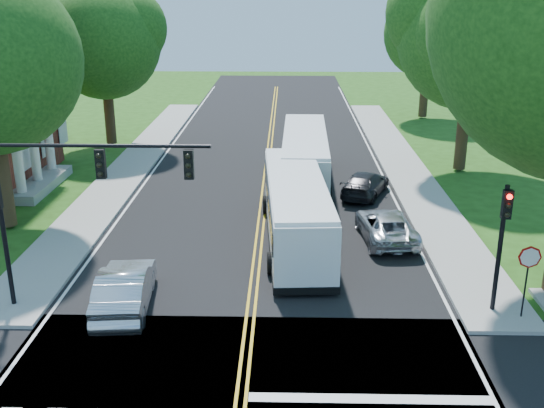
{
  "coord_description": "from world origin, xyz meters",
  "views": [
    {
      "loc": [
        1.18,
        -12.9,
        10.55
      ],
      "look_at": [
        0.62,
        10.7,
        2.4
      ],
      "focal_mm": 42.0,
      "sensor_mm": 36.0,
      "label": 1
    }
  ],
  "objects_px": {
    "bus_lead": "(296,208)",
    "suv": "(386,226)",
    "signal_ne": "(502,232)",
    "signal_nw": "(68,188)",
    "hatchback": "(125,288)",
    "dark_sedan": "(365,184)",
    "bus_follow": "(305,157)"
  },
  "relations": [
    {
      "from": "signal_ne",
      "to": "signal_nw",
      "type": "bearing_deg",
      "value": -179.95
    },
    {
      "from": "bus_lead",
      "to": "suv",
      "type": "relative_size",
      "value": 2.4
    },
    {
      "from": "bus_lead",
      "to": "dark_sedan",
      "type": "bearing_deg",
      "value": -123.68
    },
    {
      "from": "suv",
      "to": "dark_sedan",
      "type": "relative_size",
      "value": 1.06
    },
    {
      "from": "signal_ne",
      "to": "suv",
      "type": "height_order",
      "value": "signal_ne"
    },
    {
      "from": "signal_nw",
      "to": "bus_follow",
      "type": "relative_size",
      "value": 0.64
    },
    {
      "from": "signal_nw",
      "to": "dark_sedan",
      "type": "relative_size",
      "value": 1.65
    },
    {
      "from": "signal_nw",
      "to": "dark_sedan",
      "type": "xyz_separation_m",
      "value": [
        11.19,
        12.76,
        -3.74
      ]
    },
    {
      "from": "suv",
      "to": "dark_sedan",
      "type": "distance_m",
      "value": 6.21
    },
    {
      "from": "bus_lead",
      "to": "bus_follow",
      "type": "relative_size",
      "value": 0.99
    },
    {
      "from": "bus_lead",
      "to": "hatchback",
      "type": "distance_m",
      "value": 8.64
    },
    {
      "from": "suv",
      "to": "dark_sedan",
      "type": "xyz_separation_m",
      "value": [
        -0.19,
        6.21,
        -0.01
      ]
    },
    {
      "from": "bus_lead",
      "to": "suv",
      "type": "xyz_separation_m",
      "value": [
        3.93,
        0.21,
        -0.85
      ]
    },
    {
      "from": "signal_nw",
      "to": "signal_ne",
      "type": "xyz_separation_m",
      "value": [
        14.06,
        0.01,
        -1.41
      ]
    },
    {
      "from": "bus_follow",
      "to": "suv",
      "type": "xyz_separation_m",
      "value": [
        3.34,
        -8.22,
        -0.88
      ]
    },
    {
      "from": "bus_follow",
      "to": "hatchback",
      "type": "relative_size",
      "value": 2.41
    },
    {
      "from": "signal_nw",
      "to": "suv",
      "type": "distance_m",
      "value": 13.64
    },
    {
      "from": "signal_ne",
      "to": "dark_sedan",
      "type": "xyz_separation_m",
      "value": [
        -2.87,
        12.74,
        -2.32
      ]
    },
    {
      "from": "bus_follow",
      "to": "suv",
      "type": "distance_m",
      "value": 8.92
    },
    {
      "from": "signal_ne",
      "to": "dark_sedan",
      "type": "height_order",
      "value": "signal_ne"
    },
    {
      "from": "bus_lead",
      "to": "bus_follow",
      "type": "height_order",
      "value": "bus_follow"
    },
    {
      "from": "suv",
      "to": "signal_nw",
      "type": "bearing_deg",
      "value": 25.21
    },
    {
      "from": "dark_sedan",
      "to": "hatchback",
      "type": "bearing_deg",
      "value": 74.65
    },
    {
      "from": "bus_lead",
      "to": "dark_sedan",
      "type": "height_order",
      "value": "bus_lead"
    },
    {
      "from": "dark_sedan",
      "to": "signal_nw",
      "type": "bearing_deg",
      "value": 70.55
    },
    {
      "from": "suv",
      "to": "dark_sedan",
      "type": "height_order",
      "value": "suv"
    },
    {
      "from": "bus_follow",
      "to": "dark_sedan",
      "type": "xyz_separation_m",
      "value": [
        3.15,
        -2.02,
        -0.89
      ]
    },
    {
      "from": "hatchback",
      "to": "suv",
      "type": "xyz_separation_m",
      "value": [
        9.82,
        6.49,
        -0.13
      ]
    },
    {
      "from": "bus_lead",
      "to": "signal_nw",
      "type": "bearing_deg",
      "value": 36.87
    },
    {
      "from": "bus_follow",
      "to": "suv",
      "type": "height_order",
      "value": "bus_follow"
    },
    {
      "from": "signal_ne",
      "to": "bus_lead",
      "type": "relative_size",
      "value": 0.4
    },
    {
      "from": "signal_ne",
      "to": "hatchback",
      "type": "height_order",
      "value": "signal_ne"
    }
  ]
}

